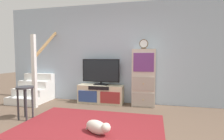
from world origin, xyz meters
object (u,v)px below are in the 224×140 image
at_px(desk_clock, 144,44).
at_px(dog, 98,127).
at_px(media_console, 101,94).
at_px(side_cabinet, 144,78).
at_px(television, 101,71).
at_px(bar_stool_near, 25,95).

xyz_separation_m(desk_clock, dog, (-0.60, -1.87, -1.46)).
xyz_separation_m(media_console, dog, (0.54, -1.88, -0.13)).
distance_m(side_cabinet, desk_clock, 0.85).
bearing_deg(side_cabinet, television, 179.32).
relative_size(desk_clock, bar_stool_near, 0.37).
height_order(side_cabinet, bar_stool_near, side_cabinet).
relative_size(media_console, dog, 2.44).
bearing_deg(media_console, bar_stool_near, -125.69).
distance_m(television, desk_clock, 1.34).
bearing_deg(side_cabinet, media_console, -179.49).
height_order(media_console, dog, media_console).
height_order(television, bar_stool_near, television).
height_order(television, desk_clock, desk_clock).
relative_size(television, side_cabinet, 0.71).
bearing_deg(media_console, television, 90.00).
bearing_deg(desk_clock, media_console, 179.76).
relative_size(bar_stool_near, dog, 1.32).
bearing_deg(side_cabinet, bar_stool_near, -145.46).
height_order(media_console, side_cabinet, side_cabinet).
bearing_deg(dog, media_console, 105.94).
bearing_deg(bar_stool_near, television, 54.73).
relative_size(television, bar_stool_near, 1.54).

